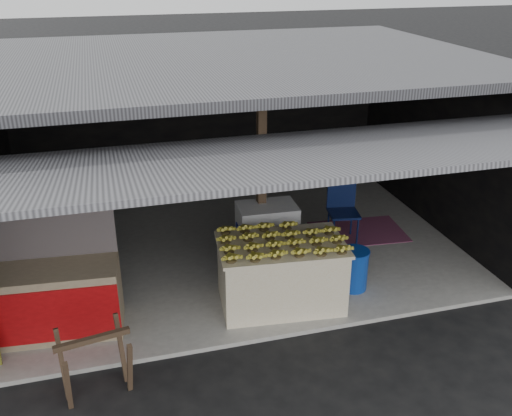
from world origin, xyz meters
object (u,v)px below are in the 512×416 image
object	(u,v)px
white_crate	(267,235)
water_barrel	(354,270)
sawhorse	(95,359)
neighbor_stall	(54,296)
banana_table	(281,273)
plastic_chair	(342,205)

from	to	relation	value
white_crate	water_barrel	world-z (taller)	white_crate
water_barrel	white_crate	bearing A→B (deg)	133.92
white_crate	sawhorse	xyz separation A→B (m)	(-2.50, -2.15, -0.05)
water_barrel	neighbor_stall	bearing A→B (deg)	178.89
sawhorse	banana_table	bearing A→B (deg)	14.10
white_crate	plastic_chair	distance (m)	1.47
plastic_chair	white_crate	bearing A→B (deg)	-151.96
water_barrel	plastic_chair	bearing A→B (deg)	73.20
neighbor_stall	plastic_chair	distance (m)	4.56
white_crate	plastic_chair	world-z (taller)	plastic_chair
banana_table	sawhorse	world-z (taller)	banana_table
water_barrel	plastic_chair	distance (m)	1.55
sawhorse	plastic_chair	xyz separation A→B (m)	(3.90, 2.62, 0.16)
neighbor_stall	sawhorse	bearing A→B (deg)	-65.07
banana_table	white_crate	world-z (taller)	white_crate
sawhorse	water_barrel	world-z (taller)	sawhorse
sawhorse	water_barrel	xyz separation A→B (m)	(3.46, 1.16, -0.14)
white_crate	neighbor_stall	bearing A→B (deg)	-160.08
banana_table	water_barrel	xyz separation A→B (m)	(1.08, 0.08, -0.17)
white_crate	neighbor_stall	distance (m)	3.09
banana_table	white_crate	xyz separation A→B (m)	(0.13, 1.08, 0.02)
neighbor_stall	plastic_chair	xyz separation A→B (m)	(4.35, 1.38, 0.09)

